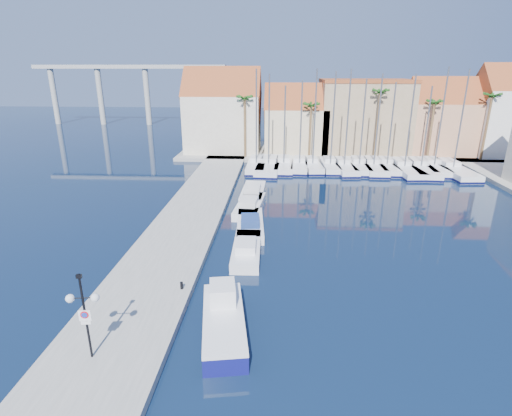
{
  "coord_description": "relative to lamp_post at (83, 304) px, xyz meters",
  "views": [
    {
      "loc": [
        -0.64,
        -19.7,
        13.63
      ],
      "look_at": [
        -2.43,
        10.54,
        3.0
      ],
      "focal_mm": 28.0,
      "sensor_mm": 36.0,
      "label": 1
    }
  ],
  "objects": [
    {
      "name": "sailboat_0",
      "position": [
        5.61,
        40.57,
        -2.83
      ],
      "size": [
        2.64,
        9.68,
        13.58
      ],
      "rotation": [
        0.0,
        0.0,
        -0.01
      ],
      "color": "white",
      "rests_on": "ground"
    },
    {
      "name": "sailboat_12",
      "position": [
        30.44,
        40.96,
        -2.84
      ],
      "size": [
        3.35,
        10.24,
        13.85
      ],
      "rotation": [
        0.0,
        0.0,
        -0.07
      ],
      "color": "white",
      "rests_on": "ground"
    },
    {
      "name": "shore_north",
      "position": [
        19.47,
        52.43,
        -3.19
      ],
      "size": [
        54.0,
        16.0,
        0.5
      ],
      "primitive_type": "cube",
      "color": "gray",
      "rests_on": "ground"
    },
    {
      "name": "viaduct",
      "position": [
        -29.61,
        86.43,
        6.81
      ],
      "size": [
        48.0,
        2.2,
        14.45
      ],
      "color": "#9E9E99",
      "rests_on": "ground"
    },
    {
      "name": "fishing_boat",
      "position": [
        5.98,
        3.0,
        -2.68
      ],
      "size": [
        3.2,
        6.78,
        2.28
      ],
      "rotation": [
        0.0,
        0.0,
        0.16
      ],
      "color": "navy",
      "rests_on": "ground"
    },
    {
      "name": "motorboat_west_0",
      "position": [
        6.46,
        12.42,
        -2.93
      ],
      "size": [
        2.22,
        6.5,
        1.4
      ],
      "rotation": [
        0.0,
        0.0,
        0.02
      ],
      "color": "white",
      "rests_on": "ground"
    },
    {
      "name": "building_0",
      "position": [
        -0.53,
        51.43,
        3.09
      ],
      "size": [
        12.3,
        9.0,
        13.5
      ],
      "color": "beige",
      "rests_on": "shore_north"
    },
    {
      "name": "sailboat_10",
      "position": [
        25.98,
        39.94,
        -2.86
      ],
      "size": [
        3.74,
        11.22,
        12.99
      ],
      "rotation": [
        0.0,
        0.0,
        0.08
      ],
      "color": "white",
      "rests_on": "ground"
    },
    {
      "name": "building_2",
      "position": [
        22.47,
        52.43,
        2.82
      ],
      "size": [
        14.2,
        10.2,
        11.5
      ],
      "color": "#9B855F",
      "rests_on": "shore_north"
    },
    {
      "name": "motorboat_west_2",
      "position": [
        5.93,
        22.84,
        -2.93
      ],
      "size": [
        2.98,
        7.53,
        1.4
      ],
      "rotation": [
        0.0,
        0.0,
        -0.09
      ],
      "color": "white",
      "rests_on": "ground"
    },
    {
      "name": "sailboat_2",
      "position": [
        9.49,
        40.88,
        -2.86
      ],
      "size": [
        2.79,
        9.75,
        11.47
      ],
      "rotation": [
        0.0,
        0.0,
        -0.02
      ],
      "color": "white",
      "rests_on": "ground"
    },
    {
      "name": "motorboat_west_3",
      "position": [
        5.96,
        27.46,
        -2.93
      ],
      "size": [
        2.6,
        7.49,
        1.4
      ],
      "rotation": [
        0.0,
        0.0,
        -0.03
      ],
      "color": "white",
      "rests_on": "ground"
    },
    {
      "name": "sailboat_13",
      "position": [
        32.39,
        39.69,
        -2.86
      ],
      "size": [
        3.88,
        11.88,
        13.59
      ],
      "rotation": [
        0.0,
        0.0,
        0.07
      ],
      "color": "white",
      "rests_on": "ground"
    },
    {
      "name": "palm_0",
      "position": [
        3.47,
        46.43,
        5.64
      ],
      "size": [
        2.6,
        2.6,
        10.15
      ],
      "color": "brown",
      "rests_on": "shore_north"
    },
    {
      "name": "sailboat_9",
      "position": [
        23.93,
        40.86,
        -2.85
      ],
      "size": [
        2.73,
        9.23,
        11.93
      ],
      "rotation": [
        0.0,
        0.0,
        -0.03
      ],
      "color": "white",
      "rests_on": "ground"
    },
    {
      "name": "building_3",
      "position": [
        34.47,
        51.43,
        2.42
      ],
      "size": [
        10.3,
        8.0,
        12.0
      ],
      "color": "tan",
      "rests_on": "shore_north"
    },
    {
      "name": "lamp_post",
      "position": [
        0.0,
        0.0,
        0.0
      ],
      "size": [
        1.51,
        0.54,
        4.48
      ],
      "rotation": [
        0.0,
        0.0,
        0.12
      ],
      "color": "black",
      "rests_on": "quay_west"
    },
    {
      "name": "palm_2",
      "position": [
        23.47,
        46.43,
        6.58
      ],
      "size": [
        2.6,
        2.6,
        11.15
      ],
      "color": "brown",
      "rests_on": "shore_north"
    },
    {
      "name": "motorboat_west_1",
      "position": [
        6.36,
        17.64,
        -2.93
      ],
      "size": [
        2.81,
        7.25,
        1.4
      ],
      "rotation": [
        0.0,
        0.0,
        0.08
      ],
      "color": "white",
      "rests_on": "ground"
    },
    {
      "name": "ground",
      "position": [
        9.47,
        4.43,
        -3.44
      ],
      "size": [
        260.0,
        260.0,
        0.0
      ],
      "primitive_type": "plane",
      "color": "black",
      "rests_on": "ground"
    },
    {
      "name": "palm_4",
      "position": [
        39.47,
        46.43,
        6.11
      ],
      "size": [
        2.6,
        2.6,
        10.65
      ],
      "color": "brown",
      "rests_on": "shore_north"
    },
    {
      "name": "sailboat_8",
      "position": [
        22.05,
        40.71,
        -2.85
      ],
      "size": [
        2.97,
        10.29,
        13.02
      ],
      "rotation": [
        0.0,
        0.0,
        -0.03
      ],
      "color": "white",
      "rests_on": "ground"
    },
    {
      "name": "sailboat_1",
      "position": [
        7.38,
        40.42,
        -2.87
      ],
      "size": [
        3.8,
        11.96,
        12.96
      ],
      "rotation": [
        0.0,
        0.0,
        -0.06
      ],
      "color": "white",
      "rests_on": "ground"
    },
    {
      "name": "bollard",
      "position": [
        2.85,
        6.44,
        -2.71
      ],
      "size": [
        0.19,
        0.19,
        0.47
      ],
      "primitive_type": "cylinder",
      "color": "black",
      "rests_on": "quay_west"
    },
    {
      "name": "quay_west",
      "position": [
        0.47,
        17.93,
        -3.19
      ],
      "size": [
        6.0,
        77.0,
        0.5
      ],
      "primitive_type": "cube",
      "color": "gray",
      "rests_on": "ground"
    },
    {
      "name": "sailboat_4",
      "position": [
        13.52,
        40.72,
        -2.8
      ],
      "size": [
        2.87,
        8.43,
        13.61
      ],
      "rotation": [
        0.0,
        0.0,
        0.08
      ],
      "color": "white",
      "rests_on": "ground"
    },
    {
      "name": "sailboat_5",
      "position": [
        16.02,
        40.71,
        -2.8
      ],
      "size": [
        2.41,
        8.3,
        13.26
      ],
      "rotation": [
        0.0,
        0.0,
        0.03
      ],
      "color": "white",
      "rests_on": "ground"
    },
    {
      "name": "palm_3",
      "position": [
        31.47,
        46.43,
        5.17
      ],
      "size": [
        2.6,
        2.6,
        9.65
      ],
      "color": "brown",
      "rests_on": "shore_north"
    },
    {
      "name": "palm_1",
      "position": [
        13.47,
        46.43,
        4.7
      ],
      "size": [
        2.6,
        2.6,
        9.15
      ],
      "color": "brown",
      "rests_on": "shore_north"
    },
    {
      "name": "sailboat_6",
      "position": [
        17.85,
        40.25,
        -2.83
      ],
      "size": [
        3.27,
        9.52,
        13.6
      ],
      "rotation": [
        0.0,
        0.0,
        0.09
      ],
      "color": "white",
      "rests_on": "ground"
    },
    {
      "name": "building_1",
      "position": [
        11.47,
        51.43,
        1.86
      ],
      "size": [
        10.3,
        8.0,
        11.0
      ],
      "color": "#C8B78D",
      "rests_on": "shore_north"
    },
    {
      "name": "sailboat_3",
      "position": [
        11.74,
        40.78,
        -2.83
      ],
      "size": [
        2.85,
        8.75,
        12.12
      ],
      "rotation": [
        0.0,
        0.0,
        -0.07
      ],
      "color": "white",
      "rests_on": "ground"
    },
    {
      "name": "sailboat_11",
      "position": [
        28.37,
        40.22,
        -2.88
      ],
      "size": [
        3.67,
        11.64,
        11.49
      ],
      "rotation": [
        0.0,
        0.0,
        -0.06
      ],
      "color": "white",
      "rests_on": "ground"
    },
    {
      "name": "building_4",
      "position": [
        43.47,
        50.43,
        3.53
      ],
      "size": [
        8.3,
        8.0,
        14.0
      ],
      "color": "white",
      "rests_on": "shore_north"
    },
    {
      "name": "sailboat_7",
      "position": [
        20.09,
        40.87,
        -2.85
      ],
      "size": [
        2.75,
        9.47,
        12.33
      ],
      "rotation": [
        0.0,
        0.0,
        -0.03
      ],
      "color": "white",
      "rests_on": "ground"
    }
  ]
}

